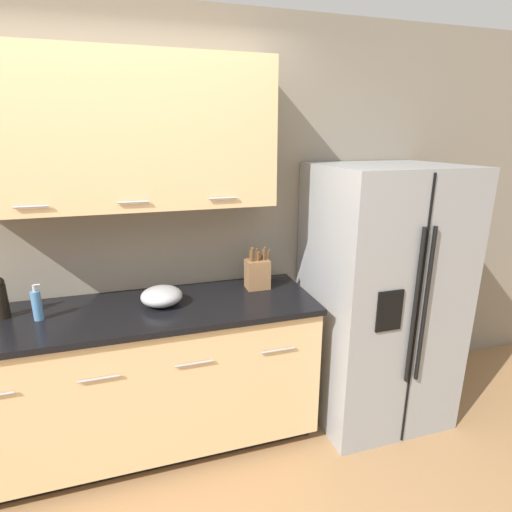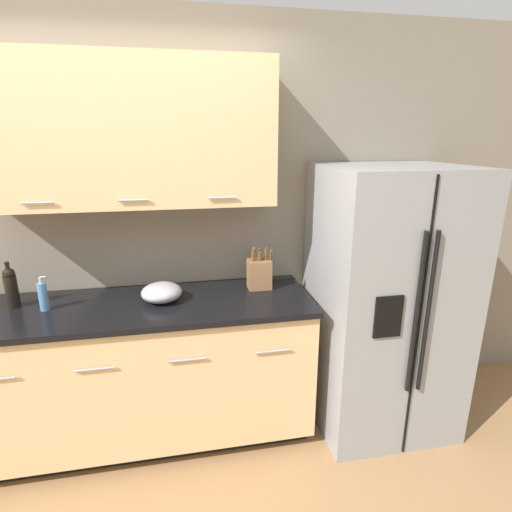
% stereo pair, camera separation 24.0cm
% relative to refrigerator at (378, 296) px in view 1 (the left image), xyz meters
% --- Properties ---
extents(wall_back, '(10.00, 0.39, 2.60)m').
position_rel_refrigerator_xyz_m(wall_back, '(-1.66, 0.38, 0.59)').
color(wall_back, gray).
rests_on(wall_back, ground_plane).
extents(counter_unit, '(2.00, 0.64, 0.93)m').
position_rel_refrigerator_xyz_m(counter_unit, '(-1.51, 0.08, -0.38)').
color(counter_unit, black).
rests_on(counter_unit, ground_plane).
extents(refrigerator, '(0.86, 0.80, 1.71)m').
position_rel_refrigerator_xyz_m(refrigerator, '(0.00, 0.00, 0.00)').
color(refrigerator, gray).
rests_on(refrigerator, ground_plane).
extents(knife_block, '(0.16, 0.11, 0.28)m').
position_rel_refrigerator_xyz_m(knife_block, '(-0.79, 0.18, 0.18)').
color(knife_block, olive).
rests_on(knife_block, counter_unit).
extents(wine_bottle, '(0.07, 0.07, 0.27)m').
position_rel_refrigerator_xyz_m(wine_bottle, '(-2.23, 0.16, 0.20)').
color(wine_bottle, black).
rests_on(wine_bottle, counter_unit).
extents(soap_dispenser, '(0.05, 0.05, 0.20)m').
position_rel_refrigerator_xyz_m(soap_dispenser, '(-2.04, 0.08, 0.16)').
color(soap_dispenser, '#4C7FB2').
rests_on(soap_dispenser, counter_unit).
extents(mixing_bowl, '(0.24, 0.24, 0.11)m').
position_rel_refrigerator_xyz_m(mixing_bowl, '(-1.40, 0.09, 0.13)').
color(mixing_bowl, '#A3A3A5').
rests_on(mixing_bowl, counter_unit).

